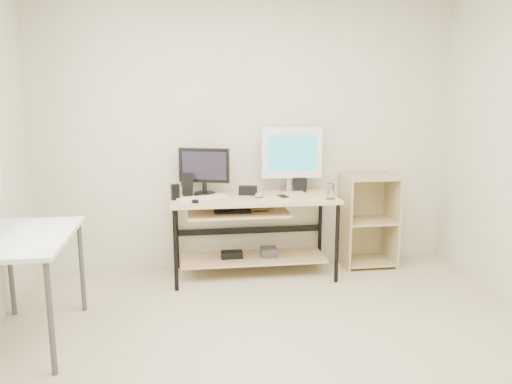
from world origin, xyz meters
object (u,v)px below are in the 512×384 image
at_px(desk, 251,219).
at_px(black_monitor, 204,168).
at_px(side_table, 24,247).
at_px(shelf_unit, 367,219).
at_px(audio_controller, 175,192).
at_px(white_imac, 292,155).

bearing_deg(desk, black_monitor, 160.99).
bearing_deg(black_monitor, desk, -0.54).
xyz_separation_m(side_table, shelf_unit, (2.83, 1.22, -0.22)).
relative_size(side_table, black_monitor, 2.16).
relative_size(desk, black_monitor, 3.24).
bearing_deg(side_table, black_monitor, 44.06).
distance_m(desk, side_table, 1.97).
distance_m(shelf_unit, audio_controller, 1.90).
bearing_deg(audio_controller, black_monitor, 17.96).
height_order(desk, side_table, same).
height_order(side_table, shelf_unit, shelf_unit).
distance_m(shelf_unit, black_monitor, 1.68).
bearing_deg(shelf_unit, audio_controller, -173.51).
xyz_separation_m(desk, shelf_unit, (1.18, 0.16, -0.09)).
distance_m(side_table, white_imac, 2.46).
height_order(black_monitor, audio_controller, black_monitor).
xyz_separation_m(side_table, audio_controller, (0.98, 1.01, 0.15)).
xyz_separation_m(shelf_unit, black_monitor, (-1.59, -0.02, 0.55)).
bearing_deg(desk, side_table, -147.35).
relative_size(desk, audio_controller, 10.53).
distance_m(side_table, audio_controller, 1.41).
bearing_deg(white_imac, desk, -150.13).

